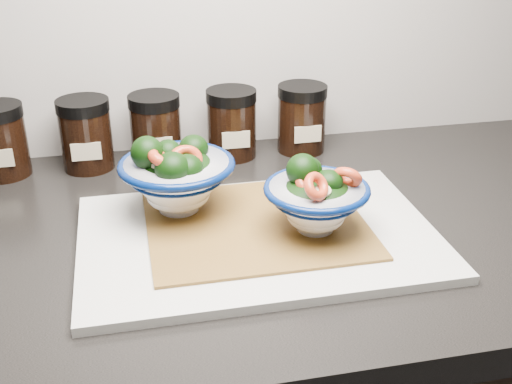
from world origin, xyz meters
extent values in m
cube|color=black|center=(0.00, 1.45, 0.88)|extent=(3.50, 0.60, 0.04)
cube|color=beige|center=(0.05, 1.41, 0.91)|extent=(0.45, 0.30, 0.01)
cube|color=olive|center=(0.06, 1.43, 0.91)|extent=(0.28, 0.24, 0.00)
cylinder|color=white|center=(-0.04, 1.48, 0.92)|extent=(0.05, 0.05, 0.01)
ellipsoid|color=white|center=(-0.04, 1.48, 0.94)|extent=(0.09, 0.09, 0.04)
torus|color=#04194F|center=(-0.04, 1.48, 0.98)|extent=(0.15, 0.15, 0.01)
torus|color=#04194F|center=(-0.04, 1.48, 0.97)|extent=(0.13, 0.13, 0.00)
ellipsoid|color=black|center=(-0.04, 1.48, 0.97)|extent=(0.11, 0.11, 0.05)
ellipsoid|color=black|center=(-0.05, 1.45, 0.99)|extent=(0.05, 0.05, 0.04)
cylinder|color=#477233|center=(-0.05, 1.45, 0.97)|extent=(0.02, 0.02, 0.03)
ellipsoid|color=black|center=(-0.01, 1.51, 0.99)|extent=(0.04, 0.04, 0.04)
cylinder|color=#477233|center=(-0.01, 1.51, 0.98)|extent=(0.02, 0.02, 0.03)
ellipsoid|color=black|center=(-0.03, 1.46, 0.98)|extent=(0.04, 0.04, 0.04)
cylinder|color=#477233|center=(-0.03, 1.46, 0.97)|extent=(0.02, 0.02, 0.03)
ellipsoid|color=black|center=(-0.07, 1.48, 1.00)|extent=(0.04, 0.04, 0.04)
cylinder|color=#477233|center=(-0.07, 1.48, 0.99)|extent=(0.02, 0.02, 0.03)
ellipsoid|color=black|center=(-0.05, 1.49, 0.99)|extent=(0.04, 0.04, 0.04)
cylinder|color=#477233|center=(-0.05, 1.49, 0.98)|extent=(0.02, 0.02, 0.03)
torus|color=red|center=(-0.06, 1.46, 1.00)|extent=(0.06, 0.07, 0.05)
torus|color=red|center=(-0.03, 1.47, 0.99)|extent=(0.05, 0.05, 0.05)
torus|color=red|center=(-0.03, 1.50, 0.99)|extent=(0.06, 0.07, 0.04)
cylinder|color=#CCBC8E|center=(-0.05, 1.49, 0.99)|extent=(0.02, 0.02, 0.02)
cylinder|color=#CCBC8E|center=(-0.06, 1.46, 0.99)|extent=(0.02, 0.02, 0.01)
cylinder|color=white|center=(0.13, 1.39, 0.92)|extent=(0.05, 0.05, 0.01)
ellipsoid|color=white|center=(0.13, 1.39, 0.94)|extent=(0.07, 0.07, 0.03)
torus|color=#04194F|center=(0.13, 1.39, 0.97)|extent=(0.13, 0.13, 0.01)
torus|color=#04194F|center=(0.13, 1.39, 0.96)|extent=(0.11, 0.11, 0.00)
ellipsoid|color=black|center=(0.13, 1.39, 0.96)|extent=(0.10, 0.10, 0.04)
ellipsoid|color=black|center=(0.14, 1.39, 0.98)|extent=(0.04, 0.04, 0.03)
cylinder|color=#477233|center=(0.14, 1.39, 0.97)|extent=(0.01, 0.01, 0.02)
ellipsoid|color=black|center=(0.11, 1.41, 0.99)|extent=(0.04, 0.04, 0.04)
cylinder|color=#477233|center=(0.11, 1.41, 0.98)|extent=(0.01, 0.01, 0.03)
ellipsoid|color=black|center=(0.12, 1.42, 0.99)|extent=(0.04, 0.04, 0.03)
cylinder|color=#477233|center=(0.12, 1.42, 0.98)|extent=(0.01, 0.01, 0.03)
ellipsoid|color=black|center=(0.14, 1.40, 0.98)|extent=(0.04, 0.04, 0.03)
cylinder|color=#477233|center=(0.14, 1.40, 0.96)|extent=(0.01, 0.01, 0.02)
torus|color=red|center=(0.12, 1.36, 0.99)|extent=(0.05, 0.04, 0.05)
torus|color=red|center=(0.12, 1.40, 0.98)|extent=(0.05, 0.05, 0.04)
torus|color=red|center=(0.16, 1.39, 0.99)|extent=(0.05, 0.05, 0.05)
cylinder|color=#CCBC8E|center=(0.13, 1.37, 0.98)|extent=(0.02, 0.02, 0.01)
cylinder|color=black|center=(-0.29, 1.69, 0.95)|extent=(0.08, 0.08, 0.09)
cylinder|color=black|center=(-0.16, 1.69, 0.95)|extent=(0.08, 0.08, 0.09)
cylinder|color=black|center=(-0.16, 1.69, 1.00)|extent=(0.08, 0.08, 0.02)
cube|color=#C6B793|center=(-0.16, 1.65, 0.94)|extent=(0.04, 0.00, 0.03)
cylinder|color=black|center=(-0.05, 1.69, 0.95)|extent=(0.08, 0.08, 0.09)
cylinder|color=black|center=(-0.05, 1.69, 1.00)|extent=(0.08, 0.08, 0.02)
cube|color=#C6B793|center=(-0.05, 1.65, 0.94)|extent=(0.05, 0.00, 0.03)
cylinder|color=black|center=(0.07, 1.69, 0.95)|extent=(0.08, 0.08, 0.09)
cylinder|color=black|center=(0.07, 1.69, 1.00)|extent=(0.08, 0.08, 0.02)
cube|color=#C6B793|center=(0.07, 1.65, 0.94)|extent=(0.05, 0.00, 0.03)
cylinder|color=black|center=(0.19, 1.69, 0.95)|extent=(0.08, 0.08, 0.09)
cylinder|color=black|center=(0.19, 1.69, 1.00)|extent=(0.08, 0.08, 0.02)
cube|color=#C6B793|center=(0.19, 1.65, 0.94)|extent=(0.04, 0.00, 0.03)
camera|label=1|loc=(-0.10, 0.71, 1.32)|focal=45.00mm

